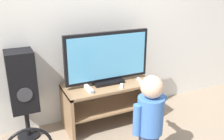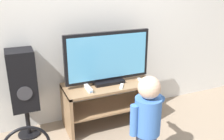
{
  "view_description": "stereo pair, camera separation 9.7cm",
  "coord_description": "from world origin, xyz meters",
  "px_view_note": "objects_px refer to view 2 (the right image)",
  "views": [
    {
      "loc": [
        -1.17,
        -2.31,
        1.74
      ],
      "look_at": [
        0.0,
        0.15,
        0.76
      ],
      "focal_mm": 40.0,
      "sensor_mm": 36.0,
      "label": 1
    },
    {
      "loc": [
        -1.08,
        -2.35,
        1.74
      ],
      "look_at": [
        0.0,
        0.15,
        0.76
      ],
      "focal_mm": 40.0,
      "sensor_mm": 36.0,
      "label": 2
    }
  ],
  "objects_px": {
    "remote_primary": "(140,80)",
    "speaker_tower": "(23,82)",
    "remote_secondary": "(122,86)",
    "television": "(108,59)",
    "child": "(147,116)",
    "game_console": "(88,89)"
  },
  "relations": [
    {
      "from": "remote_primary",
      "to": "speaker_tower",
      "type": "xyz_separation_m",
      "value": [
        -1.37,
        0.22,
        0.12
      ]
    },
    {
      "from": "remote_secondary",
      "to": "remote_primary",
      "type": "bearing_deg",
      "value": 14.38
    },
    {
      "from": "television",
      "to": "remote_primary",
      "type": "bearing_deg",
      "value": -15.8
    },
    {
      "from": "remote_primary",
      "to": "child",
      "type": "height_order",
      "value": "child"
    },
    {
      "from": "child",
      "to": "game_console",
      "type": "bearing_deg",
      "value": 111.57
    },
    {
      "from": "television",
      "to": "child",
      "type": "relative_size",
      "value": 1.1
    },
    {
      "from": "television",
      "to": "child",
      "type": "distance_m",
      "value": 0.95
    },
    {
      "from": "game_console",
      "to": "remote_primary",
      "type": "distance_m",
      "value": 0.68
    },
    {
      "from": "speaker_tower",
      "to": "game_console",
      "type": "bearing_deg",
      "value": -18.63
    },
    {
      "from": "game_console",
      "to": "child",
      "type": "xyz_separation_m",
      "value": [
        0.31,
        -0.78,
        -0.01
      ]
    },
    {
      "from": "television",
      "to": "speaker_tower",
      "type": "relative_size",
      "value": 1.01
    },
    {
      "from": "remote_primary",
      "to": "remote_secondary",
      "type": "xyz_separation_m",
      "value": [
        -0.29,
        -0.08,
        0.0
      ]
    },
    {
      "from": "game_console",
      "to": "speaker_tower",
      "type": "relative_size",
      "value": 0.19
    },
    {
      "from": "remote_secondary",
      "to": "child",
      "type": "height_order",
      "value": "child"
    },
    {
      "from": "remote_primary",
      "to": "child",
      "type": "xyz_separation_m",
      "value": [
        -0.37,
        -0.79,
        0.0
      ]
    },
    {
      "from": "game_console",
      "to": "child",
      "type": "height_order",
      "value": "child"
    },
    {
      "from": "remote_primary",
      "to": "remote_secondary",
      "type": "bearing_deg",
      "value": -165.62
    },
    {
      "from": "television",
      "to": "remote_primary",
      "type": "distance_m",
      "value": 0.5
    },
    {
      "from": "remote_secondary",
      "to": "game_console",
      "type": "bearing_deg",
      "value": 170.5
    },
    {
      "from": "game_console",
      "to": "remote_secondary",
      "type": "height_order",
      "value": "game_console"
    },
    {
      "from": "game_console",
      "to": "television",
      "type": "bearing_deg",
      "value": 22.28
    },
    {
      "from": "remote_primary",
      "to": "child",
      "type": "distance_m",
      "value": 0.88
    }
  ]
}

